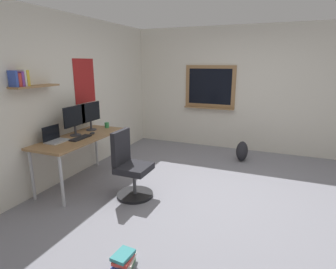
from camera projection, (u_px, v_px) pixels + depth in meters
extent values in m
plane|color=gray|center=(215.00, 196.00, 3.96)|extent=(5.20, 5.20, 0.00)
cube|color=silver|center=(72.00, 97.00, 4.53)|extent=(5.00, 0.10, 2.60)
cube|color=#997047|center=(35.00, 86.00, 3.66)|extent=(0.68, 0.20, 0.02)
cube|color=#A51E1E|center=(85.00, 81.00, 4.70)|extent=(0.52, 0.01, 0.74)
cube|color=#3851B2|center=(13.00, 79.00, 3.38)|extent=(0.03, 0.14, 0.20)
cube|color=#C63833|center=(16.00, 80.00, 3.42)|extent=(0.04, 0.14, 0.17)
cube|color=#7A3D99|center=(20.00, 79.00, 3.46)|extent=(0.04, 0.14, 0.18)
cube|color=silver|center=(22.00, 78.00, 3.49)|extent=(0.03, 0.14, 0.21)
cube|color=gold|center=(25.00, 78.00, 3.53)|extent=(0.04, 0.14, 0.20)
cube|color=silver|center=(244.00, 90.00, 5.82)|extent=(0.10, 5.00, 2.60)
cube|color=#997047|center=(210.00, 86.00, 6.02)|extent=(0.04, 1.10, 0.90)
cube|color=black|center=(210.00, 87.00, 6.00)|extent=(0.01, 0.94, 0.76)
cube|color=#997047|center=(209.00, 108.00, 6.09)|extent=(0.12, 1.10, 0.03)
cube|color=#997047|center=(80.00, 138.00, 4.22)|extent=(1.55, 0.64, 0.03)
cylinder|color=#B7B7BC|center=(62.00, 181.00, 3.58)|extent=(0.04, 0.04, 0.72)
cylinder|color=#B7B7BC|center=(120.00, 150.00, 4.86)|extent=(0.04, 0.04, 0.72)
cylinder|color=#B7B7BC|center=(32.00, 175.00, 3.77)|extent=(0.04, 0.04, 0.72)
cylinder|color=#B7B7BC|center=(96.00, 147.00, 5.05)|extent=(0.04, 0.04, 0.72)
cylinder|color=black|center=(135.00, 195.00, 3.95)|extent=(0.52, 0.52, 0.04)
cylinder|color=#4C4C51|center=(135.00, 182.00, 3.91)|extent=(0.05, 0.05, 0.34)
cube|color=#232328|center=(134.00, 168.00, 3.85)|extent=(0.44, 0.44, 0.09)
cube|color=#232328|center=(121.00, 147.00, 3.85)|extent=(0.40, 0.07, 0.48)
cube|color=#ADAFB5|center=(57.00, 141.00, 3.94)|extent=(0.31, 0.21, 0.02)
cube|color=black|center=(51.00, 133.00, 3.95)|extent=(0.31, 0.01, 0.21)
cylinder|color=#38383D|center=(76.00, 135.00, 4.29)|extent=(0.17, 0.17, 0.01)
cylinder|color=#38383D|center=(75.00, 130.00, 4.27)|extent=(0.03, 0.03, 0.14)
cube|color=black|center=(75.00, 116.00, 4.21)|extent=(0.46, 0.02, 0.31)
cylinder|color=#38383D|center=(91.00, 130.00, 4.64)|extent=(0.17, 0.17, 0.01)
cylinder|color=#38383D|center=(91.00, 125.00, 4.62)|extent=(0.03, 0.03, 0.14)
cube|color=black|center=(91.00, 112.00, 4.56)|extent=(0.46, 0.02, 0.31)
cube|color=black|center=(81.00, 138.00, 4.11)|extent=(0.37, 0.13, 0.02)
ellipsoid|color=#262628|center=(92.00, 133.00, 4.36)|extent=(0.10, 0.06, 0.03)
cylinder|color=#338C4C|center=(107.00, 125.00, 4.80)|extent=(0.08, 0.08, 0.09)
ellipsoid|color=#232328|center=(242.00, 151.00, 5.34)|extent=(0.32, 0.22, 0.38)
cube|color=#3D934C|center=(125.00, 265.00, 2.59)|extent=(0.24, 0.19, 0.03)
cube|color=#3851B2|center=(123.00, 263.00, 2.57)|extent=(0.23, 0.17, 0.03)
cube|color=silver|center=(126.00, 259.00, 2.58)|extent=(0.24, 0.20, 0.02)
cube|color=#C63833|center=(124.00, 258.00, 2.55)|extent=(0.23, 0.17, 0.03)
cube|color=teal|center=(123.00, 255.00, 2.54)|extent=(0.22, 0.16, 0.03)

